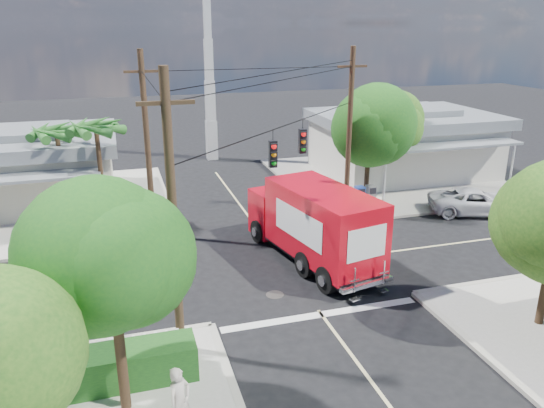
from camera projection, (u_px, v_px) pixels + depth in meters
name	position (u px, v px, depth m)	size (l,w,h in m)	color
ground	(285.00, 266.00, 23.21)	(120.00, 120.00, 0.00)	black
sidewalk_ne	(388.00, 178.00, 36.00)	(14.12, 14.12, 0.14)	#A8A298
sidewalk_nw	(44.00, 209.00, 30.10)	(14.12, 14.12, 0.14)	#A8A298
road_markings	(296.00, 280.00, 21.88)	(32.00, 32.00, 0.01)	beige
building_ne	(403.00, 141.00, 36.70)	(11.80, 10.20, 4.50)	silver
building_nw	(21.00, 167.00, 30.54)	(10.80, 10.20, 4.30)	beige
radio_tower	(210.00, 86.00, 39.65)	(0.80, 0.80, 17.00)	silver
tree_sw_front	(112.00, 268.00, 13.08)	(3.88, 3.78, 6.03)	#422D1C
tree_ne_front	(371.00, 123.00, 29.75)	(4.21, 4.14, 6.66)	#422D1C
tree_ne_back	(392.00, 124.00, 32.64)	(3.77, 3.66, 5.82)	#422D1C
palm_nw_front	(96.00, 130.00, 26.35)	(3.01, 3.08, 5.59)	#422D1C
palm_nw_back	(57.00, 134.00, 27.29)	(3.01, 3.08, 5.19)	#422D1C
utility_poles	(239.00, 156.00, 22.73)	(12.00, 10.68, 9.00)	#473321
picket_fence	(95.00, 355.00, 15.80)	(5.94, 0.06, 1.00)	silver
hedge_sw	(87.00, 372.00, 15.02)	(6.20, 1.20, 1.10)	#163F18
vending_boxes	(359.00, 196.00, 30.37)	(1.90, 0.50, 1.10)	maroon
delivery_truck	(314.00, 223.00, 23.13)	(4.03, 8.41, 3.51)	black
parked_car	(476.00, 201.00, 29.37)	(2.32, 5.03, 1.40)	silver
pedestrian	(180.00, 401.00, 13.28)	(0.69, 0.45, 1.89)	beige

